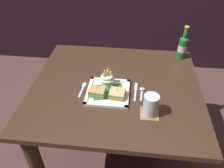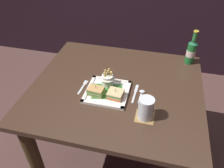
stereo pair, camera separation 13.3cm
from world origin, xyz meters
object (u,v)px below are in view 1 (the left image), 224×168
beer_bottle (183,46)px  spoon (142,91)px  square_plate (108,92)px  fork (83,89)px  dining_table (116,103)px  water_glass (150,106)px  sandwich_half_left (97,92)px  knife (136,91)px  fries_cup (107,79)px  sandwich_half_right (117,94)px

beer_bottle → spoon: size_ratio=2.07×
beer_bottle → spoon: (-0.28, -0.42, -0.09)m
square_plate → fork: bearing=172.2°
dining_table → square_plate: 0.18m
water_glass → square_plate: bearing=149.3°
square_plate → fork: size_ratio=1.83×
fork → sandwich_half_left: bearing=-30.2°
water_glass → spoon: (-0.04, 0.19, -0.05)m
dining_table → fork: 0.26m
square_plate → knife: 0.17m
knife → spoon: spoon is taller
sandwich_half_left → spoon: sandwich_half_left is taller
dining_table → sandwich_half_left: (-0.10, -0.12, 0.18)m
fries_cup → water_glass: water_glass is taller
sandwich_half_right → fries_cup: size_ratio=0.82×
knife → fries_cup: bearing=172.5°
beer_bottle → fries_cup: bearing=-141.3°
sandwich_half_right → fries_cup: bearing=126.6°
dining_table → knife: knife is taller
sandwich_half_left → beer_bottle: bearing=42.5°
water_glass → spoon: bearing=102.7°
sandwich_half_right → knife: (0.11, 0.08, -0.03)m
sandwich_half_left → beer_bottle: beer_bottle is taller
water_glass → fork: water_glass is taller
beer_bottle → knife: beer_bottle is taller
sandwich_half_right → spoon: sandwich_half_right is taller
dining_table → fork: bearing=-164.2°
beer_bottle → square_plate: bearing=-136.4°
dining_table → sandwich_half_right: size_ratio=11.06×
spoon → square_plate: bearing=-168.8°
sandwich_half_left → fork: (-0.10, 0.06, -0.03)m
square_plate → sandwich_half_left: size_ratio=2.61×
beer_bottle → spoon: bearing=-123.8°
fork → dining_table: bearing=15.8°
sandwich_half_left → sandwich_half_right: size_ratio=1.02×
dining_table → square_plate: square_plate is taller
dining_table → water_glass: (0.20, -0.22, 0.21)m
beer_bottle → knife: 0.54m
dining_table → knife: (0.12, -0.04, 0.15)m
sandwich_half_right → water_glass: water_glass is taller
sandwich_half_left → water_glass: 0.32m
spoon → knife: bearing=-176.0°
square_plate → fork: 0.16m
spoon → sandwich_half_left: bearing=-163.5°
dining_table → sandwich_half_left: sandwich_half_left is taller
square_plate → water_glass: water_glass is taller
dining_table → fries_cup: 0.22m
water_glass → knife: water_glass is taller
sandwich_half_left → sandwich_half_right: bearing=-0.0°
sandwich_half_left → water_glass: (0.30, -0.11, 0.02)m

